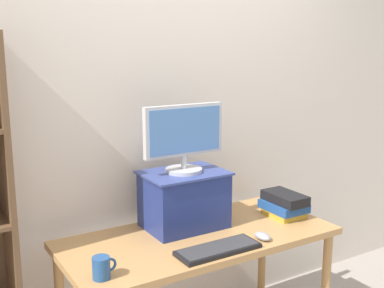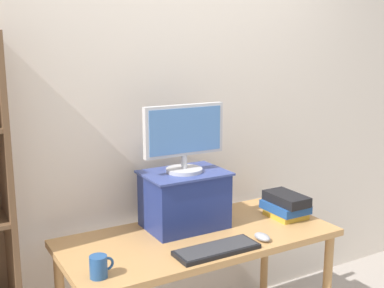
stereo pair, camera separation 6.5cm
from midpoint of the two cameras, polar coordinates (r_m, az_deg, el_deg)
name	(u,v)px [view 2 (the right image)]	position (r m, az deg, el deg)	size (l,w,h in m)	color
back_wall	(159,117)	(2.84, -3.31, 3.24)	(7.00, 0.08, 2.60)	beige
desk	(199,248)	(2.63, 1.51, -12.27)	(1.46, 0.66, 0.73)	#B7844C
riser_box	(184,198)	(2.65, -0.21, -6.46)	(0.45, 0.33, 0.31)	navy
computer_monitor	(184,136)	(2.56, -0.20, 0.96)	(0.46, 0.20, 0.37)	#B7B7BA
keyboard	(217,249)	(2.40, 3.74, -12.37)	(0.42, 0.15, 0.02)	black
computer_mouse	(262,237)	(2.55, 9.05, -10.83)	(0.06, 0.10, 0.04)	#99999E
book_stack	(286,205)	(2.88, 11.70, -7.12)	(0.19, 0.27, 0.14)	gold
coffee_mug	(99,267)	(2.17, -10.09, -14.11)	(0.11, 0.08, 0.10)	#234C84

